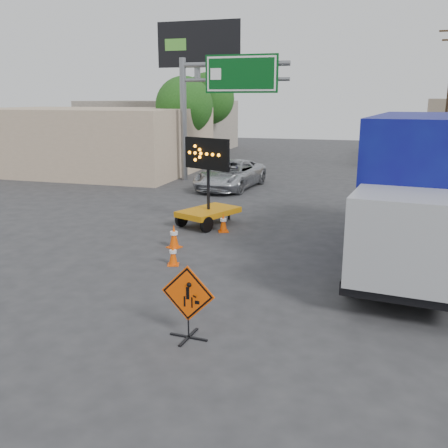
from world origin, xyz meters
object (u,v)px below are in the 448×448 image
at_px(pickup_truck, 231,174).
at_px(construction_sign, 188,300).
at_px(arrow_board, 208,206).
at_px(box_truck, 418,199).

bearing_deg(pickup_truck, construction_sign, -70.58).
height_order(arrow_board, pickup_truck, arrow_board).
height_order(construction_sign, pickup_truck, construction_sign).
bearing_deg(arrow_board, pickup_truck, 123.50).
relative_size(construction_sign, pickup_truck, 0.29).
bearing_deg(arrow_board, box_truck, 3.97).
bearing_deg(box_truck, construction_sign, -119.51).
bearing_deg(construction_sign, box_truck, 58.93).
relative_size(arrow_board, pickup_truck, 0.61).
relative_size(construction_sign, box_truck, 0.17).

